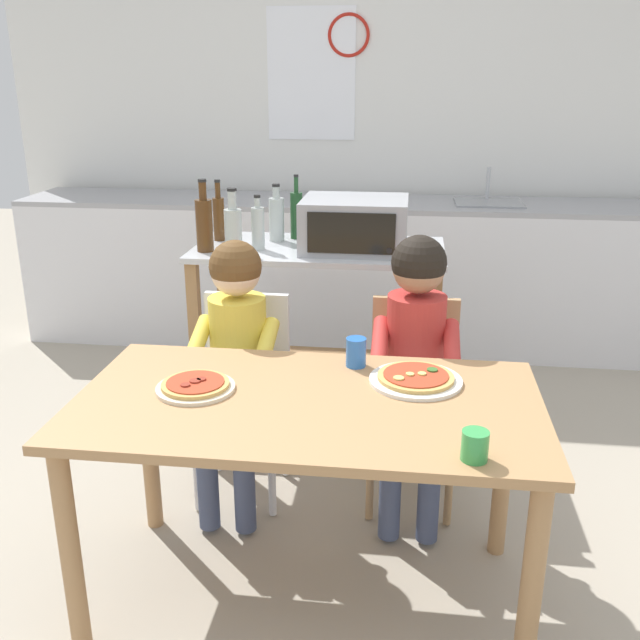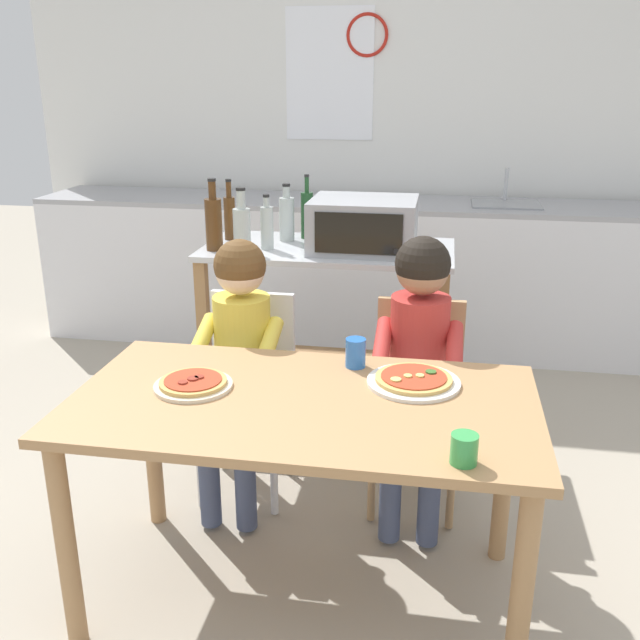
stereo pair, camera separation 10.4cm
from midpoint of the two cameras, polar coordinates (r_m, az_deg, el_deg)
name	(u,v)px [view 2 (the right image)]	position (r m, az deg, el deg)	size (l,w,h in m)	color
ground_plane	(349,437)	(3.47, 3.22, -9.34)	(11.14, 11.14, 0.00)	#A89E8C
back_wall_tiled	(388,123)	(4.78, 6.10, 15.41)	(4.76, 0.14, 2.70)	white
kitchen_counter	(378,273)	(4.53, 5.36, 3.75)	(4.28, 0.60, 1.12)	silver
kitchen_island_cart	(328,311)	(3.29, 1.53, 0.71)	(1.12, 0.57, 0.92)	#B7BABF
toaster_oven	(364,225)	(3.15, 4.47, 7.63)	(0.46, 0.39, 0.23)	#999BA0
bottle_clear_vinegar	(307,214)	(3.37, -0.16, 8.50)	(0.06, 0.06, 0.30)	#1E4723
bottle_slim_sauce	(267,227)	(3.16, -3.34, 7.49)	(0.06, 0.06, 0.24)	#ADB7B2
bottle_tall_green_wine	(214,222)	(3.16, -7.59, 7.79)	(0.07, 0.07, 0.31)	#4C2D14
bottle_brown_beer	(287,217)	(3.32, -1.78, 8.22)	(0.07, 0.07, 0.26)	#ADB7B2
bottle_dark_olive_oil	(242,227)	(3.10, -5.32, 7.41)	(0.08, 0.08, 0.28)	#ADB7B2
bottle_squat_spirits	(230,216)	(3.37, -6.37, 8.30)	(0.05, 0.05, 0.28)	#4C2D14
dining_table	(303,429)	(2.20, 0.00, -8.71)	(1.41, 0.76, 0.72)	#AD7F51
dining_chair_left	(249,379)	(2.90, -4.73, -4.78)	(0.36, 0.36, 0.81)	silver
dining_chair_right	(417,389)	(2.84, 8.84, -5.50)	(0.36, 0.36, 0.81)	tan
child_in_yellow_shirt	(239,342)	(2.71, -5.46, -1.80)	(0.32, 0.42, 1.05)	#424C6B
child_in_red_shirt	(418,346)	(2.64, 9.02, -2.05)	(0.32, 0.42, 1.08)	#424C6B
pizza_plate_cream	(193,384)	(2.25, -8.84, -5.08)	(0.25, 0.25, 0.03)	beige
pizza_plate_white	(414,380)	(2.28, 8.81, -4.82)	(0.30, 0.30, 0.03)	white
drinking_cup_blue	(356,353)	(2.38, 4.12, -2.65)	(0.07, 0.07, 0.10)	blue
drinking_cup_green	(464,449)	(1.85, 13.08, -10.06)	(0.07, 0.07, 0.08)	green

